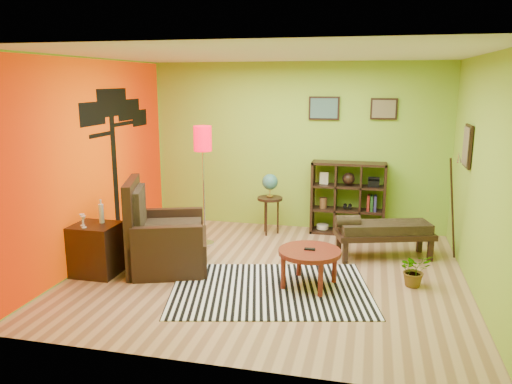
% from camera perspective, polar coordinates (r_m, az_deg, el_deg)
% --- Properties ---
extents(ground, '(5.00, 5.00, 0.00)m').
position_cam_1_polar(ground, '(6.68, 1.49, -9.27)').
color(ground, tan).
rests_on(ground, ground).
extents(room_shell, '(5.04, 4.54, 2.82)m').
position_cam_1_polar(room_shell, '(6.27, 0.78, 6.30)').
color(room_shell, '#92C433').
rests_on(room_shell, ground).
extents(zebra_rug, '(2.71, 2.16, 0.01)m').
position_cam_1_polar(zebra_rug, '(6.19, 1.65, -11.03)').
color(zebra_rug, white).
rests_on(zebra_rug, ground).
extents(coffee_table, '(0.77, 0.77, 0.49)m').
position_cam_1_polar(coffee_table, '(6.18, 6.15, -7.17)').
color(coffee_table, maroon).
rests_on(coffee_table, ground).
extents(armchair, '(1.28, 1.27, 1.23)m').
position_cam_1_polar(armchair, '(6.84, -10.58, -5.63)').
color(armchair, black).
rests_on(armchair, ground).
extents(side_cabinet, '(0.57, 0.52, 0.99)m').
position_cam_1_polar(side_cabinet, '(6.88, -17.80, -6.22)').
color(side_cabinet, black).
rests_on(side_cabinet, ground).
extents(floor_lamp, '(0.28, 0.28, 1.84)m').
position_cam_1_polar(floor_lamp, '(7.51, -6.09, 4.86)').
color(floor_lamp, silver).
rests_on(floor_lamp, ground).
extents(globe_table, '(0.41, 0.41, 1.01)m').
position_cam_1_polar(globe_table, '(8.15, 1.60, 0.37)').
color(globe_table, black).
rests_on(globe_table, ground).
extents(cube_shelf, '(1.20, 0.35, 1.20)m').
position_cam_1_polar(cube_shelf, '(8.33, 10.54, -0.73)').
color(cube_shelf, black).
rests_on(cube_shelf, ground).
extents(bench, '(1.46, 0.87, 0.64)m').
position_cam_1_polar(bench, '(7.34, 14.18, -4.26)').
color(bench, black).
rests_on(bench, ground).
extents(potted_plant, '(0.51, 0.53, 0.33)m').
position_cam_1_polar(potted_plant, '(6.54, 17.62, -8.84)').
color(potted_plant, '#26661E').
rests_on(potted_plant, ground).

